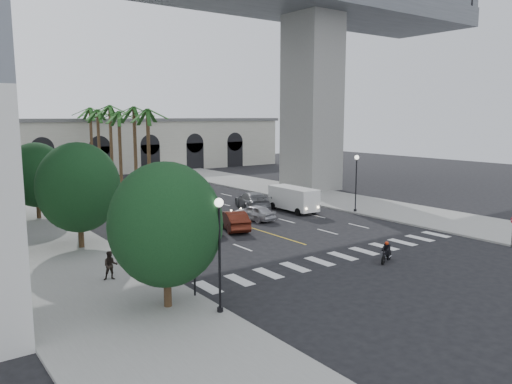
% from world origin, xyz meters
% --- Properties ---
extents(ground, '(140.00, 140.00, 0.00)m').
position_xyz_m(ground, '(0.00, 0.00, 0.00)').
color(ground, black).
rests_on(ground, ground).
extents(sidewalk_left, '(8.00, 100.00, 0.15)m').
position_xyz_m(sidewalk_left, '(-15.00, 15.00, 0.07)').
color(sidewalk_left, gray).
rests_on(sidewalk_left, ground).
extents(sidewalk_right, '(8.00, 100.00, 0.15)m').
position_xyz_m(sidewalk_right, '(15.00, 15.00, 0.07)').
color(sidewalk_right, gray).
rests_on(sidewalk_right, ground).
extents(median, '(2.00, 24.00, 0.20)m').
position_xyz_m(median, '(0.00, 38.00, 0.10)').
color(median, gray).
rests_on(median, ground).
extents(pier_building, '(71.00, 10.50, 8.50)m').
position_xyz_m(pier_building, '(0.00, 55.00, 4.27)').
color(pier_building, silver).
rests_on(pier_building, ground).
extents(bridge, '(75.00, 13.00, 26.00)m').
position_xyz_m(bridge, '(3.42, 22.00, 18.51)').
color(bridge, gray).
rests_on(bridge, ground).
extents(palm_a, '(3.20, 3.20, 10.30)m').
position_xyz_m(palm_a, '(0.00, 28.00, 9.10)').
color(palm_a, '#47331E').
rests_on(palm_a, ground).
extents(palm_b, '(3.20, 3.20, 10.60)m').
position_xyz_m(palm_b, '(0.10, 32.00, 9.37)').
color(palm_b, '#47331E').
rests_on(palm_b, ground).
extents(palm_c, '(3.20, 3.20, 10.10)m').
position_xyz_m(palm_c, '(-0.20, 36.00, 8.91)').
color(palm_c, '#47331E').
rests_on(palm_c, ground).
extents(palm_d, '(3.20, 3.20, 10.90)m').
position_xyz_m(palm_d, '(0.15, 40.00, 9.65)').
color(palm_d, '#47331E').
rests_on(palm_d, ground).
extents(palm_e, '(3.20, 3.20, 10.40)m').
position_xyz_m(palm_e, '(-0.10, 44.00, 9.19)').
color(palm_e, '#47331E').
rests_on(palm_e, ground).
extents(palm_f, '(3.20, 3.20, 10.70)m').
position_xyz_m(palm_f, '(0.20, 48.00, 9.46)').
color(palm_f, '#47331E').
rests_on(palm_f, ground).
extents(street_tree_near, '(5.20, 5.20, 6.89)m').
position_xyz_m(street_tree_near, '(-13.00, -3.00, 4.02)').
color(street_tree_near, '#382616').
rests_on(street_tree_near, ground).
extents(street_tree_mid, '(5.44, 5.44, 7.21)m').
position_xyz_m(street_tree_mid, '(-13.00, 10.00, 4.21)').
color(street_tree_mid, '#382616').
rests_on(street_tree_mid, ground).
extents(street_tree_far, '(5.04, 5.04, 6.68)m').
position_xyz_m(street_tree_far, '(-13.00, 22.00, 3.90)').
color(street_tree_far, '#382616').
rests_on(street_tree_far, ground).
extents(lamp_post_left_near, '(0.40, 0.40, 5.35)m').
position_xyz_m(lamp_post_left_near, '(-11.40, -5.00, 3.22)').
color(lamp_post_left_near, black).
rests_on(lamp_post_left_near, ground).
extents(lamp_post_left_far, '(0.40, 0.40, 5.35)m').
position_xyz_m(lamp_post_left_far, '(-11.40, 16.00, 3.22)').
color(lamp_post_left_far, black).
rests_on(lamp_post_left_far, ground).
extents(lamp_post_right, '(0.40, 0.40, 5.35)m').
position_xyz_m(lamp_post_right, '(11.40, 8.00, 3.22)').
color(lamp_post_right, black).
rests_on(lamp_post_right, ground).
extents(traffic_signal_near, '(0.25, 0.18, 3.65)m').
position_xyz_m(traffic_signal_near, '(-11.30, -2.50, 2.51)').
color(traffic_signal_near, black).
rests_on(traffic_signal_near, ground).
extents(traffic_signal_far, '(0.25, 0.18, 3.65)m').
position_xyz_m(traffic_signal_far, '(-11.30, 1.50, 2.51)').
color(traffic_signal_far, black).
rests_on(traffic_signal_far, ground).
extents(motorcycle_rider, '(1.71, 0.80, 1.31)m').
position_xyz_m(motorcycle_rider, '(1.27, -3.98, 0.59)').
color(motorcycle_rider, black).
rests_on(motorcycle_rider, ground).
extents(car_a, '(2.36, 4.23, 1.36)m').
position_xyz_m(car_a, '(1.93, 10.86, 0.68)').
color(car_a, '#B8B7BC').
rests_on(car_a, ground).
extents(car_b, '(2.96, 4.88, 1.52)m').
position_xyz_m(car_b, '(-1.50, 8.91, 0.76)').
color(car_b, '#511B10').
rests_on(car_b, ground).
extents(car_c, '(3.69, 6.43, 1.69)m').
position_xyz_m(car_c, '(-4.82, 10.39, 0.84)').
color(car_c, black).
rests_on(car_c, ground).
extents(car_d, '(4.30, 6.38, 1.72)m').
position_xyz_m(car_d, '(4.70, 14.94, 0.86)').
color(car_d, slate).
rests_on(car_d, ground).
extents(car_e, '(2.44, 4.72, 1.54)m').
position_xyz_m(car_e, '(-6.03, 19.72, 0.77)').
color(car_e, '#0F1547').
rests_on(car_e, ground).
extents(cargo_van, '(2.26, 5.38, 2.27)m').
position_xyz_m(cargo_van, '(7.23, 11.88, 1.27)').
color(cargo_van, white).
rests_on(cargo_van, ground).
extents(pedestrian_a, '(0.85, 0.74, 1.95)m').
position_xyz_m(pedestrian_a, '(-11.50, 1.68, 1.12)').
color(pedestrian_a, black).
rests_on(pedestrian_a, sidewalk_left).
extents(pedestrian_b, '(0.90, 0.79, 1.57)m').
position_xyz_m(pedestrian_b, '(-13.79, 2.27, 0.94)').
color(pedestrian_b, black).
rests_on(pedestrian_b, sidewalk_left).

